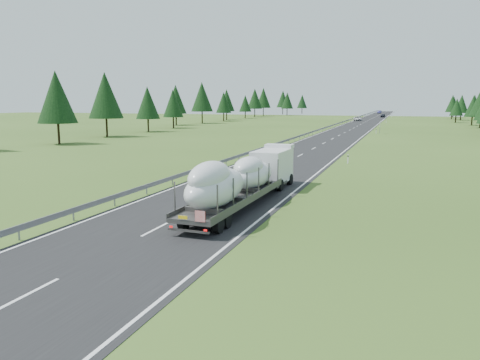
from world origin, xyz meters
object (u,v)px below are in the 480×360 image
(boat_truck, at_px, (244,177))
(distant_van, at_px, (358,119))
(distant_car_dark, at_px, (383,116))
(distant_car_blue, at_px, (379,112))
(highway_sign, at_px, (380,125))

(boat_truck, height_order, distant_van, boat_truck)
(distant_car_dark, xyz_separation_m, distant_car_blue, (-4.66, 61.88, 0.09))
(boat_truck, height_order, distant_car_blue, boat_truck)
(boat_truck, distance_m, distant_van, 136.27)
(highway_sign, bearing_deg, distant_car_dark, 92.25)
(distant_car_dark, relative_size, distant_car_blue, 0.85)
(distant_car_blue, bearing_deg, highway_sign, -82.09)
(distant_van, bearing_deg, distant_car_dark, 75.73)
(highway_sign, distance_m, distant_van, 63.96)
(distant_car_dark, height_order, distant_car_blue, distant_car_blue)
(distant_van, bearing_deg, highway_sign, -85.03)
(boat_truck, distance_m, distant_car_dark, 174.03)
(distant_car_dark, distance_m, distant_car_blue, 62.06)
(highway_sign, bearing_deg, boat_truck, -93.66)
(highway_sign, distance_m, distant_car_blue, 163.07)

